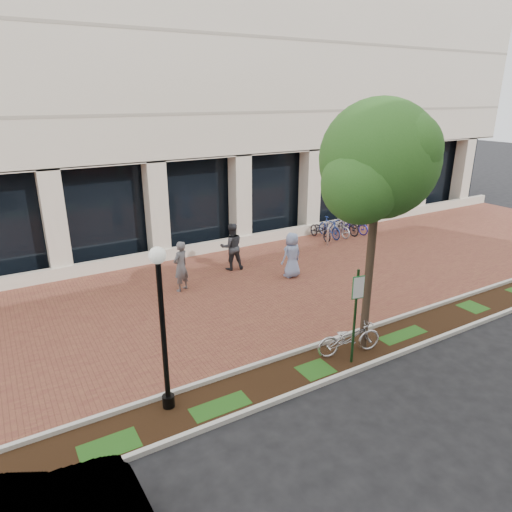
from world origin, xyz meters
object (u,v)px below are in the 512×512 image
lamppost (162,321)px  pedestrian_right (292,255)px  bollard (328,236)px  locked_bicycle (349,338)px  street_tree (379,167)px  pedestrian_left (181,266)px  pedestrian_mid (232,247)px  bike_rack_cluster (342,226)px  parking_sign (356,306)px

lamppost → pedestrian_right: (6.92, 5.08, -1.29)m
lamppost → bollard: bearing=34.9°
lamppost → locked_bicycle: (5.05, -0.35, -1.69)m
locked_bicycle → pedestrian_right: size_ratio=1.05×
street_tree → bollard: bearing=57.3°
pedestrian_right → lamppost: bearing=29.4°
pedestrian_left → pedestrian_mid: pedestrian_mid is taller
street_tree → lamppost: bearing=177.3°
locked_bicycle → pedestrian_mid: (0.26, 7.34, 0.47)m
street_tree → pedestrian_left: (-2.94, 6.27, -4.11)m
pedestrian_right → bollard: (3.68, 2.32, -0.43)m
locked_bicycle → pedestrian_right: 5.76m
pedestrian_left → street_tree: bearing=87.2°
lamppost → pedestrian_right: 8.68m
street_tree → bike_rack_cluster: street_tree is taller
bollard → lamppost: bearing=-145.1°
pedestrian_left → bike_rack_cluster: bearing=166.1°
lamppost → pedestrian_left: (2.74, 6.00, -1.25)m
parking_sign → pedestrian_right: (2.10, 5.82, -0.78)m
pedestrian_mid → bollard: 5.33m
parking_sign → pedestrian_mid: (0.48, 7.73, -0.71)m
pedestrian_mid → bollard: size_ratio=2.13×
bollard → bike_rack_cluster: 1.97m
locked_bicycle → pedestrian_right: (1.88, 5.43, 0.40)m
pedestrian_left → locked_bicycle: bearing=82.0°
bollard → bike_rack_cluster: bike_rack_cluster is taller
street_tree → pedestrian_right: 6.88m
parking_sign → street_tree: size_ratio=0.40×
pedestrian_right → bike_rack_cluster: 6.33m
pedestrian_left → bollard: bearing=162.2°
lamppost → pedestrian_right: size_ratio=2.16×
locked_bicycle → bike_rack_cluster: bike_rack_cluster is taller
lamppost → bike_rack_cluster: size_ratio=1.09×
lamppost → bike_rack_cluster: 14.99m
pedestrian_left → bike_rack_cluster: pedestrian_left is taller
parking_sign → pedestrian_right: parking_sign is taller
parking_sign → pedestrian_mid: parking_sign is taller
pedestrian_mid → pedestrian_right: (1.62, -1.91, -0.07)m
locked_bicycle → bollard: 9.54m
locked_bicycle → pedestrian_mid: bearing=10.5°
pedestrian_mid → bollard: pedestrian_mid is taller
locked_bicycle → bike_rack_cluster: (7.26, 8.74, -0.00)m
lamppost → pedestrian_mid: size_ratio=1.99×
parking_sign → bike_rack_cluster: 11.87m
street_tree → pedestrian_mid: street_tree is taller
pedestrian_right → pedestrian_mid: bearing=-56.6°
lamppost → bollard: lamppost is taller
street_tree → pedestrian_right: bearing=76.9°
street_tree → bollard: size_ratio=7.40×
pedestrian_mid → pedestrian_right: size_ratio=1.08×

